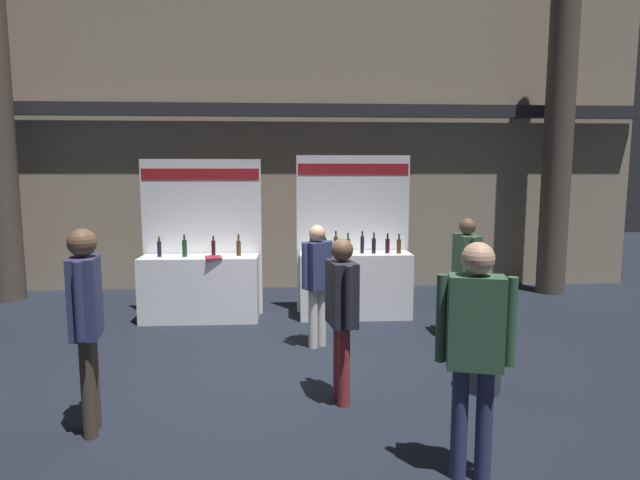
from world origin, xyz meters
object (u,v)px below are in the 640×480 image
(visitor_3, at_px, (475,339))
(visitor_0, at_px, (342,306))
(exhibitor_booth_1, at_px, (355,277))
(visitor_2, at_px, (466,266))
(trash_bin, at_px, (485,361))
(visitor_4, at_px, (317,276))
(exhibitor_booth_0, at_px, (201,280))
(visitor_5, at_px, (86,312))

(visitor_3, bearing_deg, visitor_0, -44.02)
(exhibitor_booth_1, bearing_deg, visitor_2, -43.00)
(exhibitor_booth_1, distance_m, trash_bin, 3.22)
(trash_bin, bearing_deg, visitor_4, 137.34)
(exhibitor_booth_1, distance_m, visitor_3, 4.62)
(exhibitor_booth_0, xyz_separation_m, trash_bin, (3.45, -2.98, -0.29))
(trash_bin, relative_size, visitor_2, 0.40)
(exhibitor_booth_0, distance_m, visitor_2, 4.04)
(visitor_0, distance_m, visitor_5, 2.33)
(visitor_0, distance_m, visitor_2, 2.71)
(exhibitor_booth_0, distance_m, visitor_4, 2.30)
(visitor_5, bearing_deg, exhibitor_booth_0, -15.96)
(exhibitor_booth_0, xyz_separation_m, visitor_3, (2.76, -4.53, 0.46))
(exhibitor_booth_1, height_order, visitor_0, exhibitor_booth_1)
(trash_bin, xyz_separation_m, visitor_5, (-3.81, -0.66, 0.76))
(visitor_0, distance_m, visitor_4, 1.73)
(visitor_0, height_order, visitor_3, visitor_3)
(visitor_2, height_order, visitor_4, visitor_2)
(trash_bin, height_order, visitor_3, visitor_3)
(exhibitor_booth_0, relative_size, trash_bin, 3.71)
(exhibitor_booth_0, relative_size, visitor_3, 1.40)
(trash_bin, xyz_separation_m, visitor_4, (-1.68, 1.55, 0.62))
(visitor_3, bearing_deg, visitor_2, -93.40)
(visitor_5, bearing_deg, visitor_4, -54.23)
(visitor_3, bearing_deg, exhibitor_booth_1, -71.60)
(trash_bin, bearing_deg, visitor_3, -114.11)
(visitor_2, bearing_deg, visitor_0, 133.89)
(exhibitor_booth_0, height_order, visitor_2, exhibitor_booth_0)
(visitor_2, xyz_separation_m, visitor_5, (-4.19, -2.42, 0.07))
(visitor_0, height_order, visitor_4, visitor_0)
(visitor_0, distance_m, visitor_3, 1.62)
(exhibitor_booth_0, distance_m, trash_bin, 4.57)
(visitor_0, relative_size, visitor_4, 1.02)
(visitor_3, distance_m, visitor_5, 3.24)
(visitor_5, bearing_deg, visitor_0, -88.19)
(trash_bin, xyz_separation_m, visitor_0, (-1.53, -0.17, 0.66))
(exhibitor_booth_0, xyz_separation_m, visitor_2, (3.83, -1.22, 0.40))
(trash_bin, xyz_separation_m, visitor_3, (-0.69, -1.54, 0.75))
(visitor_3, bearing_deg, visitor_5, -1.29)
(visitor_5, bearing_deg, exhibitor_booth_1, -47.56)
(visitor_0, bearing_deg, visitor_3, 21.52)
(trash_bin, height_order, visitor_4, visitor_4)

